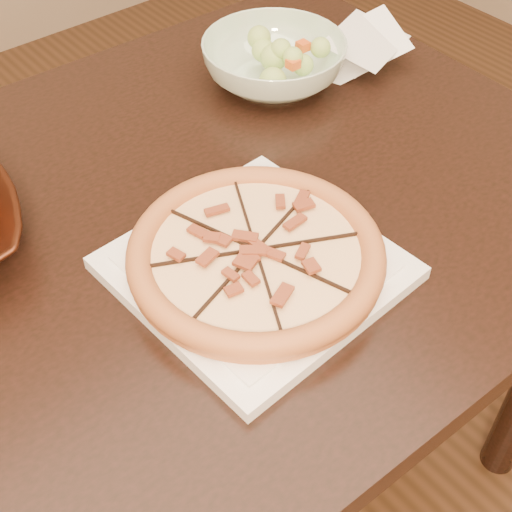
# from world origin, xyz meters

# --- Properties ---
(floor) EXTENTS (4.00, 4.00, 0.02)m
(floor) POSITION_xyz_m (0.00, 0.00, -0.01)
(floor) COLOR #432919
(floor) RESTS_ON ground
(dining_table) EXTENTS (1.36, 0.89, 0.75)m
(dining_table) POSITION_xyz_m (-0.18, 0.12, 0.64)
(dining_table) COLOR black
(dining_table) RESTS_ON floor
(plate) EXTENTS (0.31, 0.31, 0.02)m
(plate) POSITION_xyz_m (-0.09, -0.03, 0.76)
(plate) COLOR white
(plate) RESTS_ON dining_table
(pizza) EXTENTS (0.31, 0.31, 0.03)m
(pizza) POSITION_xyz_m (-0.09, -0.03, 0.78)
(pizza) COLOR #B65E36
(pizza) RESTS_ON plate
(salad_bowl) EXTENTS (0.27, 0.27, 0.07)m
(salad_bowl) POSITION_xyz_m (0.21, 0.28, 0.79)
(salad_bowl) COLOR silver
(salad_bowl) RESTS_ON dining_table
(salad) EXTENTS (0.09, 0.12, 0.04)m
(salad) POSITION_xyz_m (0.21, 0.28, 0.84)
(salad) COLOR #A2BC5F
(salad) RESTS_ON salad_bowl
(cling_film) EXTENTS (0.21, 0.18, 0.05)m
(cling_film) POSITION_xyz_m (0.36, 0.24, 0.78)
(cling_film) COLOR white
(cling_film) RESTS_ON dining_table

